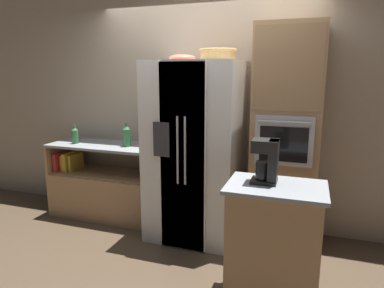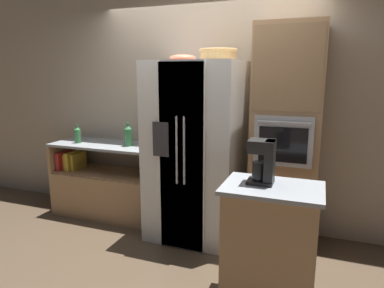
{
  "view_description": "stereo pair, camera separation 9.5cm",
  "coord_description": "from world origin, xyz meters",
  "px_view_note": "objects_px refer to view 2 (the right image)",
  "views": [
    {
      "loc": [
        1.14,
        -3.28,
        1.75
      ],
      "look_at": [
        0.01,
        -0.01,
        1.03
      ],
      "focal_mm": 32.0,
      "sensor_mm": 36.0,
      "label": 1
    },
    {
      "loc": [
        1.23,
        -3.24,
        1.75
      ],
      "look_at": [
        0.01,
        -0.01,
        1.03
      ],
      "focal_mm": 32.0,
      "sensor_mm": 36.0,
      "label": 2
    }
  ],
  "objects_px": {
    "fruit_bowl": "(183,58)",
    "bottle_short": "(128,135)",
    "refrigerator": "(196,151)",
    "bottle_tall": "(78,134)",
    "wicker_basket": "(218,54)",
    "wall_oven": "(286,139)",
    "coffee_maker": "(264,160)"
  },
  "relations": [
    {
      "from": "fruit_bowl",
      "to": "coffee_maker",
      "type": "xyz_separation_m",
      "value": [
        1.02,
        -0.95,
        -0.77
      ]
    },
    {
      "from": "refrigerator",
      "to": "wicker_basket",
      "type": "distance_m",
      "value": 1.02
    },
    {
      "from": "refrigerator",
      "to": "fruit_bowl",
      "type": "height_order",
      "value": "fruit_bowl"
    },
    {
      "from": "bottle_tall",
      "to": "bottle_short",
      "type": "height_order",
      "value": "bottle_short"
    },
    {
      "from": "coffee_maker",
      "to": "fruit_bowl",
      "type": "bearing_deg",
      "value": 137.2
    },
    {
      "from": "fruit_bowl",
      "to": "coffee_maker",
      "type": "relative_size",
      "value": 0.84
    },
    {
      "from": "fruit_bowl",
      "to": "bottle_short",
      "type": "height_order",
      "value": "fruit_bowl"
    },
    {
      "from": "fruit_bowl",
      "to": "bottle_tall",
      "type": "bearing_deg",
      "value": -179.53
    },
    {
      "from": "refrigerator",
      "to": "coffee_maker",
      "type": "height_order",
      "value": "refrigerator"
    },
    {
      "from": "refrigerator",
      "to": "bottle_tall",
      "type": "distance_m",
      "value": 1.56
    },
    {
      "from": "wicker_basket",
      "to": "coffee_maker",
      "type": "xyz_separation_m",
      "value": [
        0.65,
        -0.98,
        -0.8
      ]
    },
    {
      "from": "wall_oven",
      "to": "bottle_tall",
      "type": "distance_m",
      "value": 2.48
    },
    {
      "from": "wall_oven",
      "to": "fruit_bowl",
      "type": "relative_size",
      "value": 8.13
    },
    {
      "from": "bottle_tall",
      "to": "coffee_maker",
      "type": "distance_m",
      "value": 2.59
    },
    {
      "from": "refrigerator",
      "to": "coffee_maker",
      "type": "relative_size",
      "value": 5.76
    },
    {
      "from": "wall_oven",
      "to": "coffee_maker",
      "type": "xyz_separation_m",
      "value": [
        -0.06,
        -1.0,
        0.02
      ]
    },
    {
      "from": "wicker_basket",
      "to": "bottle_tall",
      "type": "xyz_separation_m",
      "value": [
        -1.77,
        -0.05,
        -0.92
      ]
    },
    {
      "from": "wall_oven",
      "to": "bottle_tall",
      "type": "bearing_deg",
      "value": -178.57
    },
    {
      "from": "refrigerator",
      "to": "bottle_short",
      "type": "relative_size",
      "value": 6.7
    },
    {
      "from": "refrigerator",
      "to": "coffee_maker",
      "type": "distance_m",
      "value": 1.25
    },
    {
      "from": "fruit_bowl",
      "to": "bottle_short",
      "type": "relative_size",
      "value": 0.97
    },
    {
      "from": "wicker_basket",
      "to": "bottle_tall",
      "type": "bearing_deg",
      "value": -178.38
    },
    {
      "from": "bottle_tall",
      "to": "bottle_short",
      "type": "xyz_separation_m",
      "value": [
        0.68,
        0.06,
        0.02
      ]
    },
    {
      "from": "refrigerator",
      "to": "bottle_tall",
      "type": "xyz_separation_m",
      "value": [
        -1.56,
        0.04,
        0.07
      ]
    },
    {
      "from": "bottle_short",
      "to": "fruit_bowl",
      "type": "bearing_deg",
      "value": -3.6
    },
    {
      "from": "wicker_basket",
      "to": "coffee_maker",
      "type": "bearing_deg",
      "value": -56.62
    },
    {
      "from": "wicker_basket",
      "to": "fruit_bowl",
      "type": "xyz_separation_m",
      "value": [
        -0.37,
        -0.04,
        -0.03
      ]
    },
    {
      "from": "wicker_basket",
      "to": "bottle_short",
      "type": "bearing_deg",
      "value": 179.67
    },
    {
      "from": "wicker_basket",
      "to": "fruit_bowl",
      "type": "distance_m",
      "value": 0.38
    },
    {
      "from": "refrigerator",
      "to": "fruit_bowl",
      "type": "xyz_separation_m",
      "value": [
        -0.17,
        0.06,
        0.97
      ]
    },
    {
      "from": "refrigerator",
      "to": "wall_oven",
      "type": "distance_m",
      "value": 0.94
    },
    {
      "from": "wicker_basket",
      "to": "bottle_short",
      "type": "height_order",
      "value": "wicker_basket"
    }
  ]
}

